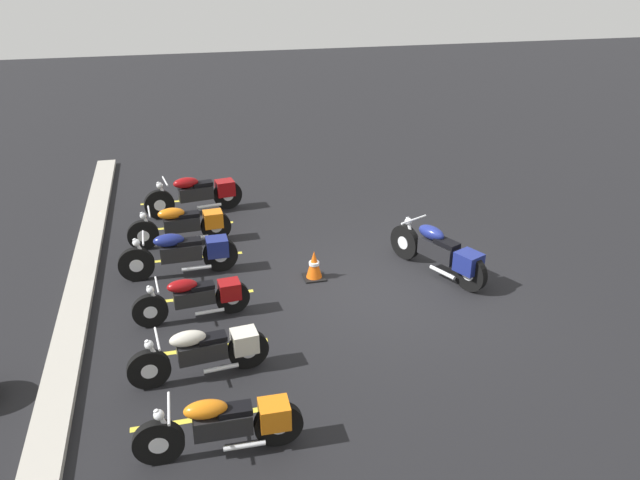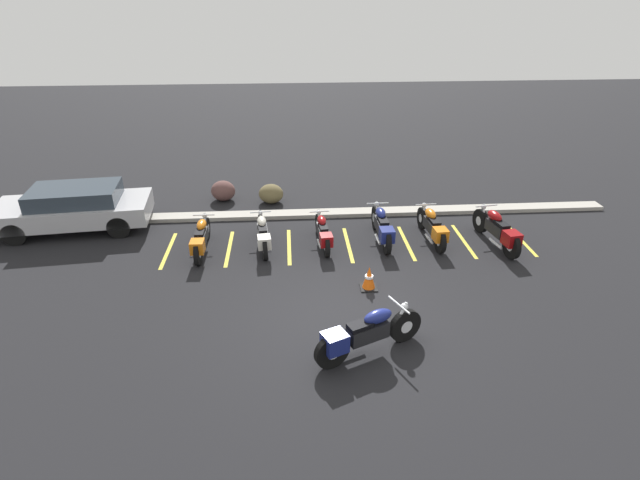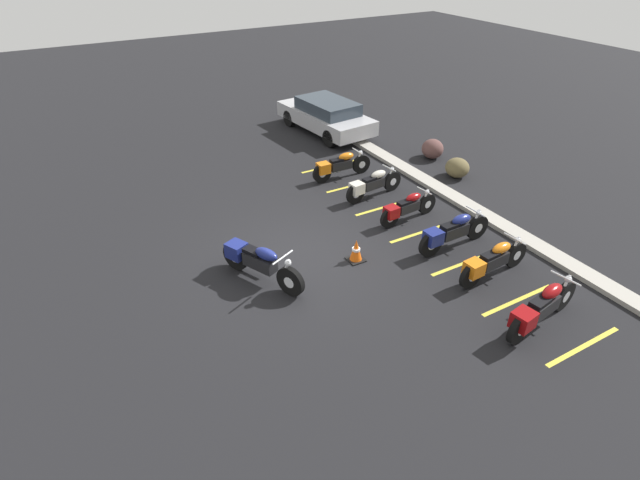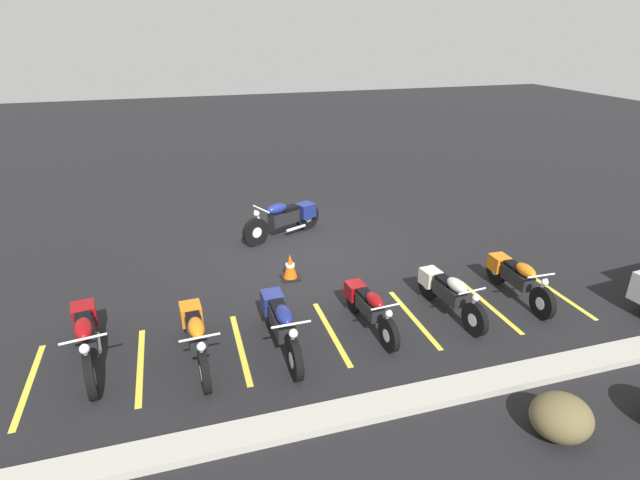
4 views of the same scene
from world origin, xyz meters
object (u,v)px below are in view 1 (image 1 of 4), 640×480
Objects in this scene: parked_bike_5 at (199,193)px; traffic_cone at (314,266)px; motorcycle_navy_featured at (441,252)px; parked_bike_4 at (185,224)px; parked_bike_2 at (198,297)px; parked_bike_0 at (228,424)px; parked_bike_1 at (206,351)px; parked_bike_3 at (185,253)px.

traffic_cone is at bearing 107.67° from parked_bike_5.
motorcycle_navy_featured reaches higher than parked_bike_4.
parked_bike_4 is 3.15m from traffic_cone.
parked_bike_5 is (4.76, -0.33, 0.07)m from parked_bike_2.
motorcycle_navy_featured is at bearing 147.17° from parked_bike_4.
parked_bike_0 is 0.97× the size of parked_bike_4.
parked_bike_5 is at bearing -106.97° from parked_bike_4.
motorcycle_navy_featured is at bearing -101.11° from traffic_cone.
motorcycle_navy_featured is 3.88× the size of traffic_cone.
motorcycle_navy_featured reaches higher than parked_bike_2.
parked_bike_4 reaches higher than parked_bike_1.
parked_bike_5 is at bearing 20.54° from motorcycle_navy_featured.
parked_bike_4 is 1.75m from parked_bike_5.
parked_bike_5 reaches higher than parked_bike_0.
parked_bike_0 reaches higher than traffic_cone.
parked_bike_2 reaches higher than traffic_cone.
motorcycle_navy_featured is 0.98× the size of parked_bike_3.
parked_bike_3 reaches higher than parked_bike_4.
motorcycle_navy_featured reaches higher than parked_bike_5.
traffic_cone is at bearing 133.43° from parked_bike_4.
parked_bike_4 is (4.69, 0.10, 0.02)m from parked_bike_1.
motorcycle_navy_featured is 2.43m from traffic_cone.
parked_bike_3 is at bearing 72.72° from parked_bike_5.
parked_bike_5 is (4.30, 4.28, -0.01)m from motorcycle_navy_featured.
parked_bike_0 is at bearing 92.25° from parked_bike_3.
parked_bike_2 is 0.91× the size of parked_bike_4.
parked_bike_2 is at bearing 87.54° from parked_bike_4.
parked_bike_3 is (3.28, 0.16, 0.04)m from parked_bike_1.
parked_bike_4 is at bearing -86.99° from parked_bike_0.
parked_bike_1 reaches higher than parked_bike_2.
motorcycle_navy_featured is at bearing -179.30° from parked_bike_2.
parked_bike_2 is 3.06m from parked_bike_4.
parked_bike_4 is at bearing 68.06° from parked_bike_5.
motorcycle_navy_featured is 1.06× the size of parked_bike_0.
motorcycle_navy_featured is 1.02× the size of parked_bike_4.
traffic_cone is at bearing 54.56° from motorcycle_navy_featured.
traffic_cone is (-3.84, -1.91, -0.22)m from parked_bike_5.
motorcycle_navy_featured is at bearing 164.60° from parked_bike_3.
parked_bike_1 is (-2.09, 4.59, -0.07)m from motorcycle_navy_featured.
motorcycle_navy_featured is 5.04m from parked_bike_1.
parked_bike_5 is at bearing -99.81° from parked_bike_3.
parked_bike_2 is at bearing 71.31° from motorcycle_navy_featured.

